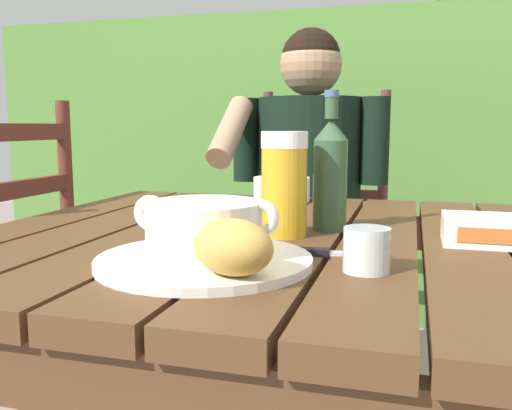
% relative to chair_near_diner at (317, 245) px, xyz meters
% --- Properties ---
extents(dining_table, '(1.16, 0.97, 0.72)m').
position_rel_chair_near_diner_xyz_m(dining_table, '(0.13, -0.92, 0.13)').
color(dining_table, '#51331D').
rests_on(dining_table, ground_plane).
extents(hedge_backdrop, '(3.82, 0.92, 2.36)m').
position_rel_chair_near_diner_xyz_m(hedge_backdrop, '(0.23, 0.96, 0.44)').
color(hedge_backdrop, '#4C7A33').
rests_on(hedge_backdrop, ground_plane).
extents(chair_near_diner, '(0.46, 0.43, 1.03)m').
position_rel_chair_near_diner_xyz_m(chair_near_diner, '(0.00, 0.00, 0.00)').
color(chair_near_diner, '#592C27').
rests_on(chair_near_diner, ground_plane).
extents(person_eating, '(0.48, 0.47, 1.20)m').
position_rel_chair_near_diner_xyz_m(person_eating, '(-0.00, -0.20, 0.21)').
color(person_eating, black).
rests_on(person_eating, ground_plane).
extents(serving_plate, '(0.29, 0.29, 0.01)m').
position_rel_chair_near_diner_xyz_m(serving_plate, '(0.04, -1.18, 0.23)').
color(serving_plate, white).
rests_on(serving_plate, dining_table).
extents(soup_bowl, '(0.21, 0.16, 0.08)m').
position_rel_chair_near_diner_xyz_m(soup_bowl, '(0.04, -1.18, 0.28)').
color(soup_bowl, white).
rests_on(soup_bowl, serving_plate).
extents(bread_roll, '(0.13, 0.12, 0.07)m').
position_rel_chair_near_diner_xyz_m(bread_roll, '(0.11, -1.26, 0.27)').
color(bread_roll, gold).
rests_on(bread_roll, serving_plate).
extents(beer_glass, '(0.08, 0.08, 0.18)m').
position_rel_chair_near_diner_xyz_m(beer_glass, '(0.10, -0.96, 0.32)').
color(beer_glass, gold).
rests_on(beer_glass, dining_table).
extents(beer_bottle, '(0.06, 0.06, 0.25)m').
position_rel_chair_near_diner_xyz_m(beer_bottle, '(0.17, -0.88, 0.33)').
color(beer_bottle, '#335335').
rests_on(beer_bottle, dining_table).
extents(water_glass_small, '(0.06, 0.06, 0.06)m').
position_rel_chair_near_diner_xyz_m(water_glass_small, '(0.26, -1.15, 0.26)').
color(water_glass_small, silver).
rests_on(water_glass_small, dining_table).
extents(butter_tub, '(0.13, 0.10, 0.05)m').
position_rel_chair_near_diner_xyz_m(butter_tub, '(0.43, -0.94, 0.25)').
color(butter_tub, white).
rests_on(butter_tub, dining_table).
extents(table_knife, '(0.15, 0.05, 0.01)m').
position_rel_chair_near_diner_xyz_m(table_knife, '(0.20, -1.08, 0.23)').
color(table_knife, silver).
rests_on(table_knife, dining_table).
extents(diner_bowl, '(0.14, 0.14, 0.06)m').
position_rel_chair_near_diner_xyz_m(diner_bowl, '(0.00, -0.54, 0.26)').
color(diner_bowl, white).
rests_on(diner_bowl, dining_table).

